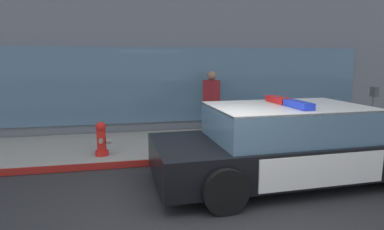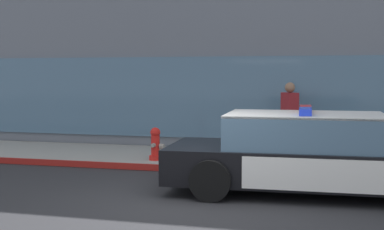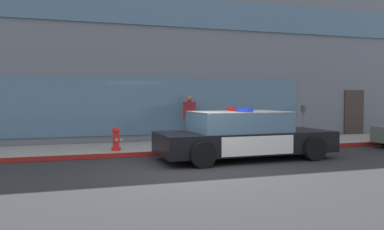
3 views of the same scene
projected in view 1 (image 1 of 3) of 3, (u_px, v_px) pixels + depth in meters
name	position (u px, v px, depth m)	size (l,w,h in m)	color
ground	(213.00, 220.00, 4.44)	(48.00, 48.00, 0.00)	#262628
sidewalk	(172.00, 144.00, 8.06)	(48.00, 2.65, 0.15)	gray
curb_red_paint	(182.00, 161.00, 6.76)	(28.80, 0.04, 0.14)	maroon
storefront_building	(185.00, 29.00, 13.98)	(24.89, 10.17, 6.91)	slate
police_cruiser	(293.00, 144.00, 5.80)	(5.16, 2.25, 1.49)	black
fire_hydrant	(102.00, 139.00, 6.84)	(0.34, 0.39, 0.73)	red
pedestrian_on_sidewalk	(211.00, 102.00, 8.79)	(0.44, 0.48, 1.71)	#23232D
parking_meter	(373.00, 103.00, 8.14)	(0.12, 0.18, 1.34)	slate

